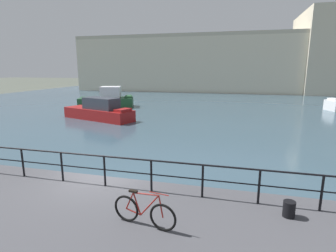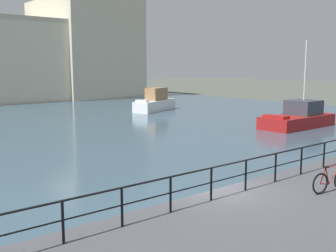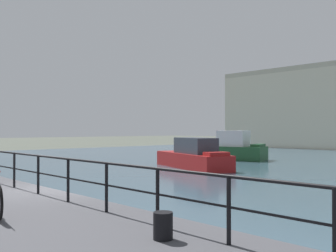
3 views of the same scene
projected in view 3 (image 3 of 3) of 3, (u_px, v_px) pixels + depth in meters
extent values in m
plane|color=#4C5147|center=(54.00, 220.00, 11.86)|extent=(240.00, 240.00, 0.00)
cube|color=#23512D|center=(227.00, 153.00, 35.68)|extent=(7.27, 4.80, 1.21)
cube|color=silver|center=(234.00, 138.00, 35.40)|extent=(3.02, 2.96, 1.41)
cube|color=#23512D|center=(258.00, 145.00, 34.34)|extent=(1.39, 2.13, 0.24)
cube|color=maroon|center=(192.00, 161.00, 27.89)|extent=(7.89, 4.39, 1.04)
cube|color=#333842|center=(195.00, 146.00, 27.48)|extent=(3.86, 2.65, 1.09)
cube|color=maroon|center=(216.00, 154.00, 25.00)|extent=(1.33, 1.69, 0.24)
cylinder|color=black|center=(14.00, 170.00, 12.15)|extent=(0.07, 0.07, 1.05)
cylinder|color=black|center=(38.00, 175.00, 10.94)|extent=(0.07, 0.07, 1.05)
cylinder|color=black|center=(68.00, 180.00, 9.74)|extent=(0.07, 0.07, 1.05)
cylinder|color=black|center=(106.00, 188.00, 8.53)|extent=(0.07, 0.07, 1.05)
cylinder|color=black|center=(158.00, 197.00, 7.32)|extent=(0.07, 0.07, 1.05)
cylinder|color=black|center=(229.00, 210.00, 6.11)|extent=(0.07, 0.07, 1.05)
cylinder|color=black|center=(335.00, 230.00, 4.90)|extent=(0.07, 0.07, 1.05)
cylinder|color=black|center=(52.00, 157.00, 10.34)|extent=(21.53, 0.06, 0.06)
cylinder|color=black|center=(52.00, 175.00, 10.34)|extent=(21.53, 0.04, 0.04)
cylinder|color=black|center=(163.00, 226.00, 6.40)|extent=(0.32, 0.32, 0.44)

